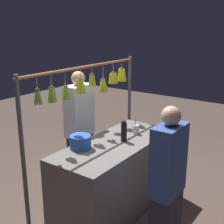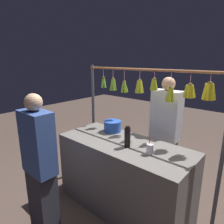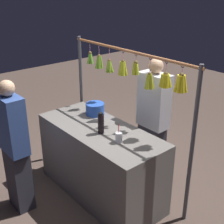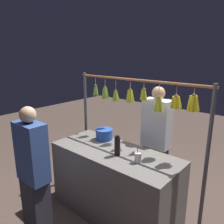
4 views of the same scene
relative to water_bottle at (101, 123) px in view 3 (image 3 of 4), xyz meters
The scene contains 8 objects.
ground_plane 1.02m from the water_bottle, 32.20° to the right, with size 12.00×12.00×0.00m, color brown.
market_counter 0.58m from the water_bottle, 32.20° to the right, with size 1.65×0.69×0.89m, color #66605B.
display_rack 0.57m from the water_bottle, 87.41° to the right, with size 2.00×0.13×1.77m.
water_bottle is the anchor object (origin of this frame).
blue_bucket 0.53m from the water_bottle, 30.40° to the right, with size 0.23×0.23×0.15m, color blue.
drink_cup 0.29m from the water_bottle, behind, with size 0.08×0.08×0.20m.
vendor_person 0.79m from the water_bottle, 96.39° to the right, with size 0.39×0.21×1.64m.
customer_person 0.98m from the water_bottle, 57.89° to the left, with size 0.37×0.20×1.55m.
Camera 3 is at (-2.54, 1.97, 2.49)m, focal length 49.96 mm.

